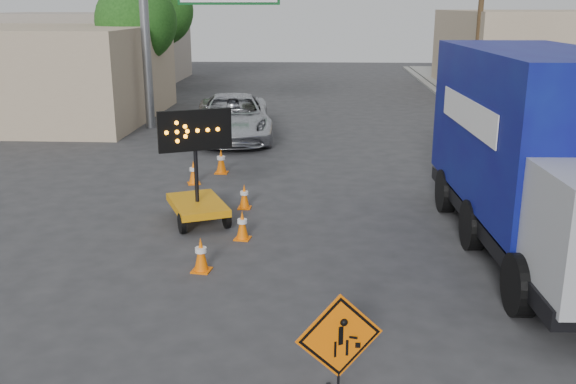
# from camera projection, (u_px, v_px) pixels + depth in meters

# --- Properties ---
(ground) EXTENTS (100.00, 100.00, 0.00)m
(ground) POSITION_uv_depth(u_px,v_px,m) (273.00, 367.00, 9.03)
(ground) COLOR #2D2D30
(ground) RESTS_ON ground
(curb_right) EXTENTS (0.40, 60.00, 0.12)m
(curb_right) POSITION_uv_depth(u_px,v_px,m) (505.00, 145.00, 23.00)
(curb_right) COLOR gray
(curb_right) RESTS_ON ground
(sidewalk_right) EXTENTS (4.00, 60.00, 0.15)m
(sidewalk_right) POSITION_uv_depth(u_px,v_px,m) (571.00, 146.00, 22.87)
(sidewalk_right) COLOR gray
(sidewalk_right) RESTS_ON ground
(storefront_left_far) EXTENTS (12.00, 10.00, 4.40)m
(storefront_left_far) POSITION_uv_depth(u_px,v_px,m) (85.00, 48.00, 41.80)
(storefront_left_far) COLOR gray
(storefront_left_far) RESTS_ON ground
(building_right_far) EXTENTS (10.00, 14.00, 4.60)m
(building_right_far) POSITION_uv_depth(u_px,v_px,m) (542.00, 52.00, 36.43)
(building_right_far) COLOR tan
(building_right_far) RESTS_ON ground
(highway_gantry) EXTENTS (6.18, 0.38, 6.90)m
(highway_gantry) POSITION_uv_depth(u_px,v_px,m) (195.00, 0.00, 25.05)
(highway_gantry) COLOR slate
(highway_gantry) RESTS_ON ground
(utility_pole_far) EXTENTS (1.80, 0.26, 9.00)m
(utility_pole_far) POSITION_uv_depth(u_px,v_px,m) (481.00, 10.00, 30.28)
(utility_pole_far) COLOR #4A3A20
(utility_pole_far) RESTS_ON ground
(tree_left_near) EXTENTS (3.71, 3.71, 6.03)m
(tree_left_near) POSITION_uv_depth(u_px,v_px,m) (136.00, 22.00, 29.37)
(tree_left_near) COLOR #4A3A20
(tree_left_near) RESTS_ON ground
(tree_left_far) EXTENTS (4.10, 4.10, 6.66)m
(tree_left_far) POSITION_uv_depth(u_px,v_px,m) (158.00, 10.00, 36.97)
(tree_left_far) COLOR #4A3A20
(tree_left_far) RESTS_ON ground
(construction_sign) EXTENTS (1.10, 0.79, 1.52)m
(construction_sign) POSITION_uv_depth(u_px,v_px,m) (339.00, 346.00, 8.00)
(construction_sign) COLOR black
(construction_sign) RESTS_ON ground
(arrow_board) EXTENTS (1.79, 2.16, 2.66)m
(arrow_board) POSITION_uv_depth(u_px,v_px,m) (197.00, 197.00, 14.90)
(arrow_board) COLOR orange
(arrow_board) RESTS_ON ground
(pickup_truck) EXTENTS (3.53, 6.26, 1.65)m
(pickup_truck) POSITION_uv_depth(u_px,v_px,m) (233.00, 117.00, 24.17)
(pickup_truck) COLOR silver
(pickup_truck) RESTS_ON ground
(box_truck) EXTENTS (2.99, 8.63, 4.06)m
(box_truck) POSITION_uv_depth(u_px,v_px,m) (539.00, 164.00, 12.84)
(box_truck) COLOR black
(box_truck) RESTS_ON ground
(cone_a) EXTENTS (0.39, 0.39, 0.68)m
(cone_a) POSITION_uv_depth(u_px,v_px,m) (201.00, 254.00, 12.19)
(cone_a) COLOR #FF6905
(cone_a) RESTS_ON ground
(cone_b) EXTENTS (0.38, 0.38, 0.65)m
(cone_b) POSITION_uv_depth(u_px,v_px,m) (242.00, 225.00, 13.87)
(cone_b) COLOR #FF6905
(cone_b) RESTS_ON ground
(cone_c) EXTENTS (0.33, 0.33, 0.63)m
(cone_c) POSITION_uv_depth(u_px,v_px,m) (244.00, 196.00, 15.99)
(cone_c) COLOR #FF6905
(cone_c) RESTS_ON ground
(cone_d) EXTENTS (0.43, 0.43, 0.68)m
(cone_d) POSITION_uv_depth(u_px,v_px,m) (194.00, 172.00, 18.18)
(cone_d) COLOR #FF6905
(cone_d) RESTS_ON ground
(cone_e) EXTENTS (0.38, 0.38, 0.75)m
(cone_e) POSITION_uv_depth(u_px,v_px,m) (221.00, 161.00, 19.32)
(cone_e) COLOR #FF6905
(cone_e) RESTS_ON ground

